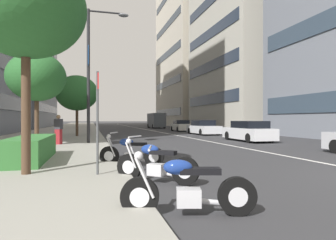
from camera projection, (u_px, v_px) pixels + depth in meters
sidewalk_right_plaza at (62, 132)px, 32.59m from camera, size 160.00×8.10×0.15m
lane_centre_stripe at (149, 130)px, 40.22m from camera, size 110.00×0.16×0.01m
motorcycle_nearest_camera at (187, 190)px, 4.56m from camera, size 0.77×2.11×1.08m
motorcycle_far_end_row at (155, 165)px, 6.95m from camera, size 1.43×1.75×1.11m
motorcycle_second_in_row at (131, 153)px, 9.34m from camera, size 1.03×1.99×1.10m
car_mid_block_traffic at (248, 131)px, 20.04m from camera, size 4.58×1.86×1.39m
car_far_down_avenue at (203, 128)px, 28.63m from camera, size 4.70×2.00×1.42m
car_approaching_light at (181, 126)px, 36.73m from camera, size 4.56×2.01×1.40m
delivery_van_ahead at (156, 120)px, 48.85m from camera, size 5.56×2.15×2.50m
parking_sign_by_curb at (98, 113)px, 7.17m from camera, size 0.32×0.06×2.56m
street_lamp_with_banners at (95, 61)px, 16.89m from camera, size 1.26×2.42×7.77m
clipped_hedge_bed at (31, 148)px, 9.69m from camera, size 4.11×1.10×0.78m
street_tree_far_plaza at (26, 8)px, 7.22m from camera, size 2.96×2.96×5.42m
street_tree_mid_sidewalk at (37, 77)px, 15.01m from camera, size 2.96×2.96×4.82m
street_tree_near_plaza_corner at (77, 93)px, 23.68m from camera, size 3.39×3.39×4.95m
pedestrian_on_plaza at (58, 129)px, 15.80m from camera, size 0.43×0.48×1.60m
office_tower_mid_left at (199, 44)px, 66.99m from camera, size 22.97×15.45×37.79m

